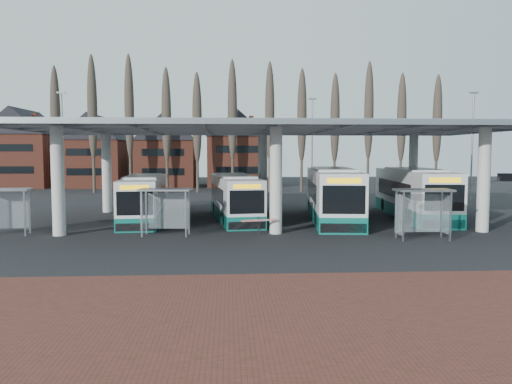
{
  "coord_description": "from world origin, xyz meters",
  "views": [
    {
      "loc": [
        -2.67,
        -25.33,
        4.54
      ],
      "look_at": [
        -0.87,
        7.0,
        2.01
      ],
      "focal_mm": 35.0,
      "sensor_mm": 36.0,
      "label": 1
    }
  ],
  "objects": [
    {
      "name": "bus_1",
      "position": [
        -2.25,
        9.03,
        1.44
      ],
      "size": [
        3.67,
        11.23,
        3.06
      ],
      "rotation": [
        0.0,
        0.0,
        0.12
      ],
      "color": "white",
      "rests_on": "ground"
    },
    {
      "name": "shelter_2",
      "position": [
        7.51,
        0.22,
        1.94
      ],
      "size": [
        2.89,
        1.47,
        2.67
      ],
      "rotation": [
        0.0,
        0.0,
        -0.01
      ],
      "color": "gray",
      "rests_on": "ground"
    },
    {
      "name": "shelter_1",
      "position": [
        -6.11,
        2.29,
        1.89
      ],
      "size": [
        2.89,
        1.6,
        2.6
      ],
      "rotation": [
        0.0,
        0.0,
        -0.07
      ],
      "color": "gray",
      "rests_on": "ground"
    },
    {
      "name": "poplar_row",
      "position": [
        0.0,
        33.0,
        8.78
      ],
      "size": [
        45.1,
        1.1,
        14.5
      ],
      "color": "#473D33",
      "rests_on": "ground"
    },
    {
      "name": "bus_3",
      "position": [
        10.49,
        9.42,
        1.64
      ],
      "size": [
        3.64,
        12.66,
        3.47
      ],
      "rotation": [
        0.0,
        0.0,
        -0.08
      ],
      "color": "white",
      "rests_on": "ground"
    },
    {
      "name": "bus_2",
      "position": [
        4.4,
        8.23,
        1.67
      ],
      "size": [
        4.05,
        12.95,
        3.54
      ],
      "rotation": [
        0.0,
        0.0,
        -0.11
      ],
      "color": "white",
      "rests_on": "ground"
    },
    {
      "name": "ground",
      "position": [
        0.0,
        0.0,
        0.0
      ],
      "size": [
        140.0,
        140.0,
        0.0
      ],
      "primitive_type": "plane",
      "color": "black",
      "rests_on": "ground"
    },
    {
      "name": "lamp_post_c",
      "position": [
        20.0,
        20.0,
        5.34
      ],
      "size": [
        0.8,
        0.16,
        10.17
      ],
      "color": "slate",
      "rests_on": "ground"
    },
    {
      "name": "barrier",
      "position": [
        -1.0,
        1.79,
        0.79
      ],
      "size": [
        1.98,
        0.8,
        1.01
      ],
      "rotation": [
        0.0,
        0.0,
        0.26
      ],
      "color": "black",
      "rests_on": "ground"
    },
    {
      "name": "lamp_post_a",
      "position": [
        -18.0,
        22.0,
        5.34
      ],
      "size": [
        0.8,
        0.16,
        10.17
      ],
      "color": "slate",
      "rests_on": "ground"
    },
    {
      "name": "lamp_post_b",
      "position": [
        6.0,
        26.0,
        5.34
      ],
      "size": [
        0.8,
        0.16,
        10.17
      ],
      "color": "slate",
      "rests_on": "ground"
    },
    {
      "name": "station_canopy",
      "position": [
        0.0,
        8.0,
        5.68
      ],
      "size": [
        32.0,
        16.0,
        6.34
      ],
      "color": "silver",
      "rests_on": "ground"
    },
    {
      "name": "townhouse_row",
      "position": [
        -15.75,
        44.0,
        5.94
      ],
      "size": [
        36.8,
        10.3,
        12.25
      ],
      "color": "brown",
      "rests_on": "ground"
    },
    {
      "name": "bus_0",
      "position": [
        -8.38,
        8.7,
        1.44
      ],
      "size": [
        3.11,
        11.1,
        3.05
      ],
      "rotation": [
        0.0,
        0.0,
        0.07
      ],
      "color": "white",
      "rests_on": "ground"
    },
    {
      "name": "shelter_0",
      "position": [
        -15.05,
        2.82,
        1.88
      ],
      "size": [
        2.96,
        1.78,
        2.59
      ],
      "rotation": [
        0.0,
        0.0,
        0.14
      ],
      "color": "gray",
      "rests_on": "ground"
    },
    {
      "name": "brick_strip",
      "position": [
        0.0,
        -12.0,
        0.01
      ],
      "size": [
        70.0,
        10.0,
        0.03
      ],
      "primitive_type": "cube",
      "color": "brown",
      "rests_on": "ground"
    }
  ]
}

